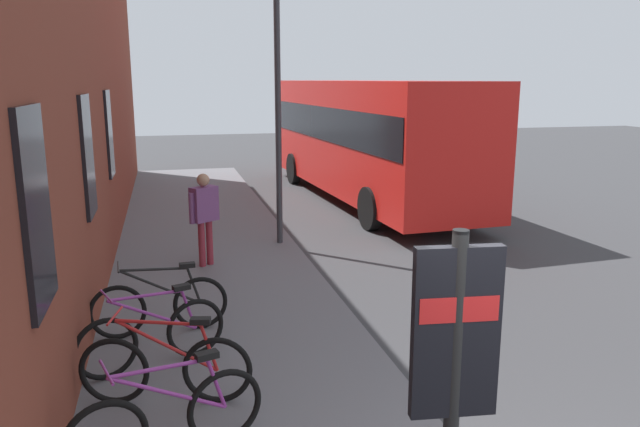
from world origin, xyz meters
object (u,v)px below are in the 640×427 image
at_px(transit_info_sign, 455,356).
at_px(street_lamp, 278,92).
at_px(bicycle_under_window, 153,335).
at_px(bicycle_nearest_sign, 160,305).
at_px(pedestrian_near_bus, 204,210).
at_px(city_bus, 366,133).
at_px(bicycle_far_end, 167,368).
at_px(bicycle_by_door, 169,420).

height_order(transit_info_sign, street_lamp, street_lamp).
bearing_deg(bicycle_under_window, bicycle_nearest_sign, -4.66).
relative_size(pedestrian_near_bus, street_lamp, 0.33).
height_order(city_bus, street_lamp, street_lamp).
bearing_deg(bicycle_under_window, transit_info_sign, -152.28).
height_order(bicycle_nearest_sign, transit_info_sign, transit_info_sign).
bearing_deg(street_lamp, bicycle_far_end, 159.08).
bearing_deg(city_bus, bicycle_far_end, 151.85).
bearing_deg(pedestrian_near_bus, street_lamp, -52.31).
relative_size(bicycle_by_door, bicycle_under_window, 1.02).
bearing_deg(street_lamp, pedestrian_near_bus, 127.69).
distance_m(bicycle_far_end, street_lamp, 6.92).
height_order(bicycle_far_end, pedestrian_near_bus, pedestrian_near_bus).
relative_size(bicycle_far_end, bicycle_under_window, 1.03).
height_order(transit_info_sign, pedestrian_near_bus, transit_info_sign).
distance_m(bicycle_nearest_sign, street_lamp, 5.43).
bearing_deg(city_bus, bicycle_by_door, 154.03).
relative_size(bicycle_under_window, street_lamp, 0.33).
xyz_separation_m(transit_info_sign, street_lamp, (8.74, -0.51, 1.43)).
height_order(bicycle_under_window, city_bus, city_bus).
distance_m(bicycle_far_end, city_bus, 11.92).
relative_size(bicycle_by_door, street_lamp, 0.34).
bearing_deg(bicycle_by_door, pedestrian_near_bus, -6.95).
bearing_deg(transit_info_sign, bicycle_nearest_sign, 21.70).
height_order(bicycle_by_door, street_lamp, street_lamp).
distance_m(transit_info_sign, city_bus, 13.75).
bearing_deg(bicycle_by_door, bicycle_far_end, 0.81).
bearing_deg(pedestrian_near_bus, transit_info_sign, -172.02).
distance_m(bicycle_by_door, pedestrian_near_bus, 5.84).
height_order(bicycle_far_end, transit_info_sign, transit_info_sign).
height_order(bicycle_by_door, bicycle_far_end, same).
xyz_separation_m(bicycle_under_window, city_bus, (9.56, -5.73, 1.41)).
height_order(bicycle_by_door, bicycle_nearest_sign, same).
relative_size(bicycle_nearest_sign, transit_info_sign, 0.74).
bearing_deg(bicycle_by_door, city_bus, -25.97).
bearing_deg(bicycle_under_window, city_bus, -30.91).
distance_m(bicycle_under_window, pedestrian_near_bus, 4.03).
xyz_separation_m(bicycle_by_door, transit_info_sign, (-1.77, -1.76, 1.21)).
bearing_deg(city_bus, pedestrian_near_bus, 139.36).
height_order(bicycle_nearest_sign, pedestrian_near_bus, pedestrian_near_bus).
bearing_deg(bicycle_nearest_sign, city_bus, -33.31).
relative_size(bicycle_nearest_sign, pedestrian_near_bus, 1.06).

